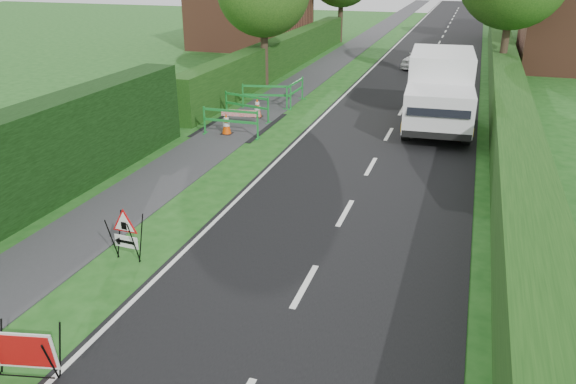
# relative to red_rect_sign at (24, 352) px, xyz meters

# --- Properties ---
(ground) EXTENTS (120.00, 120.00, 0.00)m
(ground) POSITION_rel_red_rect_sign_xyz_m (0.73, 2.69, -0.47)
(ground) COLOR #184A15
(ground) RESTS_ON ground
(road_surface) EXTENTS (6.00, 90.00, 0.02)m
(road_surface) POSITION_rel_red_rect_sign_xyz_m (3.23, 37.69, -0.46)
(road_surface) COLOR black
(road_surface) RESTS_ON ground
(footpath) EXTENTS (2.00, 90.00, 0.02)m
(footpath) POSITION_rel_red_rect_sign_xyz_m (-2.27, 37.69, -0.46)
(footpath) COLOR #2D2D30
(footpath) RESTS_ON ground
(hedge_west_far) EXTENTS (1.00, 24.00, 1.80)m
(hedge_west_far) POSITION_rel_red_rect_sign_xyz_m (-4.27, 24.69, -0.47)
(hedge_west_far) COLOR #14380F
(hedge_west_far) RESTS_ON ground
(hedge_east) EXTENTS (1.20, 50.00, 1.50)m
(hedge_east) POSITION_rel_red_rect_sign_xyz_m (7.23, 18.69, -0.47)
(hedge_east) COLOR #14380F
(hedge_east) RESTS_ON ground
(house_west) EXTENTS (7.50, 7.40, 7.88)m
(house_west) POSITION_rel_red_rect_sign_xyz_m (-9.27, 32.69, 2.43)
(house_west) COLOR brown
(house_west) RESTS_ON ground
(red_rect_sign) EXTENTS (1.05, 0.77, 0.82)m
(red_rect_sign) POSITION_rel_red_rect_sign_xyz_m (0.00, 0.00, 0.00)
(red_rect_sign) COLOR black
(red_rect_sign) RESTS_ON ground
(triangle_sign) EXTENTS (0.71, 0.71, 0.99)m
(triangle_sign) POSITION_rel_red_rect_sign_xyz_m (-0.58, 3.52, 0.22)
(triangle_sign) COLOR black
(triangle_sign) RESTS_ON ground
(works_van) EXTENTS (2.62, 5.91, 2.63)m
(works_van) POSITION_rel_red_rect_sign_xyz_m (4.74, 15.85, 0.93)
(works_van) COLOR silver
(works_van) RESTS_ON ground
(traffic_cone_0) EXTENTS (0.38, 0.38, 0.79)m
(traffic_cone_0) POSITION_rel_red_rect_sign_xyz_m (5.91, 14.40, -0.08)
(traffic_cone_0) COLOR black
(traffic_cone_0) RESTS_ON ground
(traffic_cone_1) EXTENTS (0.38, 0.38, 0.79)m
(traffic_cone_1) POSITION_rel_red_rect_sign_xyz_m (5.37, 15.80, -0.08)
(traffic_cone_1) COLOR black
(traffic_cone_1) RESTS_ON ground
(traffic_cone_2) EXTENTS (0.38, 0.38, 0.79)m
(traffic_cone_2) POSITION_rel_red_rect_sign_xyz_m (5.48, 19.02, -0.08)
(traffic_cone_2) COLOR black
(traffic_cone_2) RESTS_ON ground
(traffic_cone_3) EXTENTS (0.38, 0.38, 0.79)m
(traffic_cone_3) POSITION_rel_red_rect_sign_xyz_m (-2.27, 12.45, -0.08)
(traffic_cone_3) COLOR black
(traffic_cone_3) RESTS_ON ground
(traffic_cone_4) EXTENTS (0.38, 0.38, 0.79)m
(traffic_cone_4) POSITION_rel_red_rect_sign_xyz_m (-2.05, 14.93, -0.08)
(traffic_cone_4) COLOR black
(traffic_cone_4) RESTS_ON ground
(ped_barrier_0) EXTENTS (2.07, 0.39, 1.00)m
(ped_barrier_0) POSITION_rel_red_rect_sign_xyz_m (-2.02, 12.27, 0.16)
(ped_barrier_0) COLOR #177F2B
(ped_barrier_0) RESTS_ON ground
(ped_barrier_1) EXTENTS (2.08, 0.85, 1.00)m
(ped_barrier_1) POSITION_rel_red_rect_sign_xyz_m (-2.32, 14.51, 0.16)
(ped_barrier_1) COLOR #177F2B
(ped_barrier_1) RESTS_ON ground
(ped_barrier_2) EXTENTS (2.09, 0.79, 1.00)m
(ped_barrier_2) POSITION_rel_red_rect_sign_xyz_m (-2.20, 16.42, 0.16)
(ped_barrier_2) COLOR #177F2B
(ped_barrier_2) RESTS_ON ground
(ped_barrier_3) EXTENTS (0.42, 2.07, 1.00)m
(ped_barrier_3) POSITION_rel_red_rect_sign_xyz_m (-1.29, 17.42, 0.16)
(ped_barrier_3) COLOR #177F2B
(ped_barrier_3) RESTS_ON ground
(redwhite_plank) EXTENTS (1.49, 0.26, 0.25)m
(redwhite_plank) POSITION_rel_red_rect_sign_xyz_m (-2.25, 13.74, -0.47)
(redwhite_plank) COLOR red
(redwhite_plank) RESTS_ON ground
(hatchback_car) EXTENTS (2.52, 3.93, 1.25)m
(hatchback_car) POSITION_rel_red_rect_sign_xyz_m (3.13, 27.84, 0.15)
(hatchback_car) COLOR white
(hatchback_car) RESTS_ON ground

